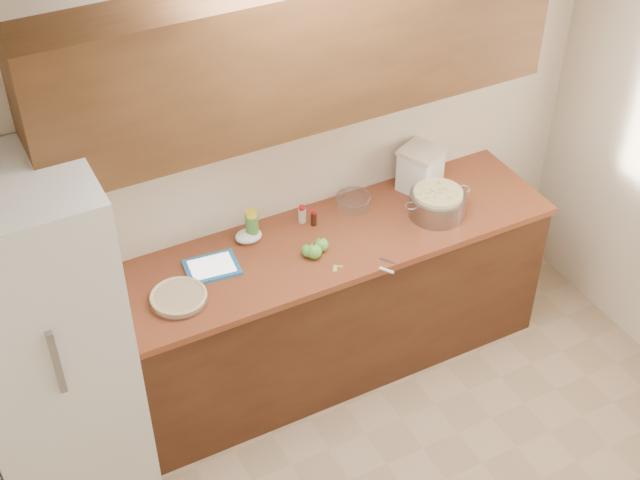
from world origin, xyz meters
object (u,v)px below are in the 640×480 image
colander (437,203)px  tablet (212,267)px  pie (179,298)px  flour_canister (420,169)px

colander → tablet: bearing=173.7°
pie → colander: bearing=0.5°
flour_canister → colander: bearing=-100.6°
colander → flour_canister: bearing=79.4°
pie → tablet: bearing=33.2°
pie → colander: colander is taller
pie → tablet: pie is taller
colander → tablet: colander is taller
pie → flour_canister: 1.56m
flour_canister → tablet: (-1.30, -0.11, -0.12)m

